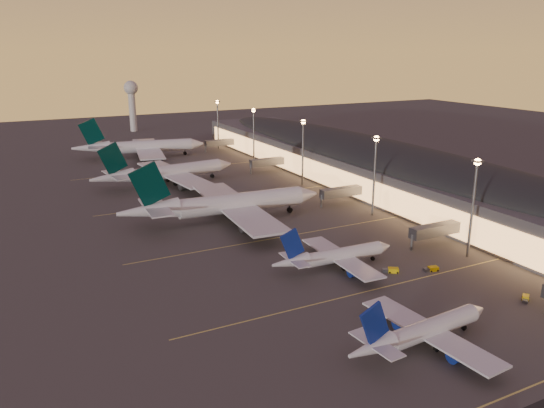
{
  "coord_description": "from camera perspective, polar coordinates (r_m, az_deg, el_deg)",
  "views": [
    {
      "loc": [
        -67.65,
        -91.03,
        51.64
      ],
      "look_at": [
        2.0,
        45.0,
        7.0
      ],
      "focal_mm": 35.0,
      "sensor_mm": 36.0,
      "label": 1
    }
  ],
  "objects": [
    {
      "name": "baggage_tug_c",
      "position": [
        131.81,
        12.72,
        -6.97
      ],
      "size": [
        3.94,
        3.24,
        1.12
      ],
      "rotation": [
        0.0,
        0.0,
        -0.56
      ],
      "color": "yellow",
      "rests_on": "ground"
    },
    {
      "name": "airliner_narrow_north",
      "position": [
        130.99,
        6.71,
        -5.6
      ],
      "size": [
        33.27,
        29.69,
        11.9
      ],
      "rotation": [
        0.0,
        0.0,
        -0.04
      ],
      "color": "silver",
      "rests_on": "ground"
    },
    {
      "name": "baggage_tug_d",
      "position": [
        135.04,
        16.77,
        -6.71
      ],
      "size": [
        3.81,
        2.14,
        1.07
      ],
      "rotation": [
        0.0,
        0.0,
        -0.21
      ],
      "color": "yellow",
      "rests_on": "ground"
    },
    {
      "name": "lane_markings",
      "position": [
        156.24,
        0.18,
        -3.01
      ],
      "size": [
        90.0,
        180.36,
        0.0
      ],
      "color": "#D8C659",
      "rests_on": "ground"
    },
    {
      "name": "radar_tower",
      "position": [
        360.74,
        -14.87,
        11.02
      ],
      "size": [
        9.0,
        9.0,
        32.5
      ],
      "color": "silver",
      "rests_on": "ground"
    },
    {
      "name": "ground",
      "position": [
        124.62,
        8.74,
        -8.4
      ],
      "size": [
        700.0,
        700.0,
        0.0
      ],
      "primitive_type": "plane",
      "color": "#42403D"
    },
    {
      "name": "baggage_tug_b",
      "position": [
        127.29,
        25.61,
        -9.15
      ],
      "size": [
        3.35,
        2.92,
        0.96
      ],
      "rotation": [
        0.0,
        0.0,
        0.63
      ],
      "color": "yellow",
      "rests_on": "ground"
    },
    {
      "name": "airliner_wide_mid",
      "position": [
        213.99,
        -11.35,
        3.34
      ],
      "size": [
        59.29,
        54.41,
        18.97
      ],
      "rotation": [
        0.0,
        0.0,
        0.12
      ],
      "color": "silver",
      "rests_on": "ground"
    },
    {
      "name": "airliner_narrow_south",
      "position": [
        101.17,
        15.83,
        -13.07
      ],
      "size": [
        33.55,
        30.05,
        11.98
      ],
      "rotation": [
        0.0,
        0.0,
        0.08
      ],
      "color": "silver",
      "rests_on": "ground"
    },
    {
      "name": "terminal_building",
      "position": [
        212.92,
        11.06,
        4.37
      ],
      "size": [
        56.35,
        255.0,
        17.46
      ],
      "color": "#48484D",
      "rests_on": "ground"
    },
    {
      "name": "airliner_wide_near",
      "position": [
        165.18,
        -5.13,
        -0.05
      ],
      "size": [
        65.09,
        59.35,
        20.83
      ],
      "rotation": [
        0.0,
        0.0,
        -0.06
      ],
      "color": "silver",
      "rests_on": "ground"
    },
    {
      "name": "light_masts",
      "position": [
        190.39,
        6.41,
        5.87
      ],
      "size": [
        2.2,
        217.2,
        25.9
      ],
      "color": "slate",
      "rests_on": "ground"
    },
    {
      "name": "airliner_wide_far",
      "position": [
        271.77,
        -14.01,
        5.97
      ],
      "size": [
        63.62,
        58.66,
        20.4
      ],
      "rotation": [
        0.0,
        0.0,
        -0.17
      ],
      "color": "silver",
      "rests_on": "ground"
    }
  ]
}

